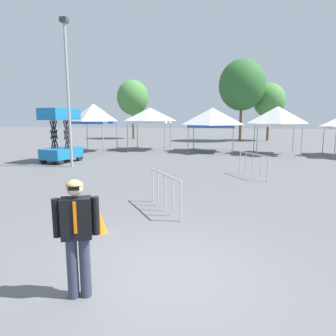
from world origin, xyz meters
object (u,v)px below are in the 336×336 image
object	(u,v)px
tree_behind_tents_center	(269,101)
crowd_barrier_mid_lot	(165,185)
canopy_tent_right_of_center	(94,114)
scissor_lift	(61,145)
canopy_tent_behind_left	(278,116)
tree_behind_tents_left	(242,85)
light_pole_near_lift	(68,84)
traffic_cone_lot_center	(100,222)
tree_behind_tents_right	(133,98)
canopy_tent_center	(150,116)
canopy_tent_far_right	(212,118)
crowd_barrier_by_lift	(253,161)
person_foreground	(77,231)

from	to	relation	value
tree_behind_tents_center	crowd_barrier_mid_lot	distance (m)	28.88
canopy_tent_right_of_center	scissor_lift	bearing A→B (deg)	-85.13
canopy_tent_behind_left	tree_behind_tents_left	distance (m)	12.42
light_pole_near_lift	tree_behind_tents_center	world-z (taller)	light_pole_near_lift
scissor_lift	crowd_barrier_mid_lot	distance (m)	11.35
canopy_tent_right_of_center	traffic_cone_lot_center	world-z (taller)	canopy_tent_right_of_center
tree_behind_tents_right	crowd_barrier_mid_lot	xyz separation A→B (m)	(9.79, -28.05, -4.28)
tree_behind_tents_center	light_pole_near_lift	bearing A→B (deg)	-120.95
tree_behind_tents_right	tree_behind_tents_center	bearing A→B (deg)	-0.38
canopy_tent_behind_left	tree_behind_tents_right	world-z (taller)	tree_behind_tents_right
canopy_tent_center	traffic_cone_lot_center	world-z (taller)	canopy_tent_center
canopy_tent_center	crowd_barrier_mid_lot	xyz separation A→B (m)	(4.47, -15.73, -2.04)
canopy_tent_far_right	light_pole_near_lift	size ratio (longest dim) A/B	0.46
canopy_tent_far_right	canopy_tent_right_of_center	bearing A→B (deg)	-170.10
canopy_tent_behind_left	light_pole_near_lift	world-z (taller)	light_pole_near_lift
canopy_tent_right_of_center	tree_behind_tents_right	xyz separation A→B (m)	(-1.35, 14.25, 2.12)
canopy_tent_behind_left	tree_behind_tents_left	size ratio (longest dim) A/B	0.39
canopy_tent_center	tree_behind_tents_center	world-z (taller)	tree_behind_tents_center
canopy_tent_right_of_center	scissor_lift	world-z (taller)	canopy_tent_right_of_center
light_pole_near_lift	crowd_barrier_by_lift	bearing A→B (deg)	-6.67
tree_behind_tents_left	traffic_cone_lot_center	world-z (taller)	tree_behind_tents_left
scissor_lift	light_pole_near_lift	size ratio (longest dim) A/B	0.42
person_foreground	traffic_cone_lot_center	xyz separation A→B (m)	(-0.73, 2.41, -0.78)
tree_behind_tents_center	crowd_barrier_by_lift	xyz separation A→B (m)	(-3.45, -22.43, -3.74)
tree_behind_tents_right	crowd_barrier_by_lift	distance (m)	26.20
crowd_barrier_mid_lot	scissor_lift	bearing A→B (deg)	134.48
canopy_tent_behind_left	tree_behind_tents_center	xyz separation A→B (m)	(1.10, 13.29, 1.78)
tree_behind_tents_right	crowd_barrier_by_lift	xyz separation A→B (m)	(12.64, -22.54, -4.28)
tree_behind_tents_right	traffic_cone_lot_center	world-z (taller)	tree_behind_tents_right
canopy_tent_center	traffic_cone_lot_center	bearing A→B (deg)	-79.31
scissor_lift	tree_behind_tents_right	size ratio (longest dim) A/B	0.44
crowd_barrier_mid_lot	tree_behind_tents_center	bearing A→B (deg)	77.29
person_foreground	tree_behind_tents_center	xyz separation A→B (m)	(6.71, 32.26, 3.46)
canopy_tent_center	tree_behind_tents_left	bearing A→B (deg)	54.49
canopy_tent_center	tree_behind_tents_left	distance (m)	13.55
canopy_tent_center	canopy_tent_far_right	size ratio (longest dim) A/B	0.98
canopy_tent_right_of_center	tree_behind_tents_center	xyz separation A→B (m)	(14.74, 14.14, 1.58)
tree_behind_tents_left	traffic_cone_lot_center	size ratio (longest dim) A/B	17.60
tree_behind_tents_center	scissor_lift	bearing A→B (deg)	-125.69
canopy_tent_far_right	traffic_cone_lot_center	bearing A→B (deg)	-95.61
light_pole_near_lift	tree_behind_tents_left	xyz separation A→B (m)	(9.65, 19.83, 1.78)
tree_behind_tents_right	tree_behind_tents_left	bearing A→B (deg)	-7.14
crowd_barrier_by_lift	traffic_cone_lot_center	world-z (taller)	crowd_barrier_by_lift
canopy_tent_behind_left	traffic_cone_lot_center	bearing A→B (deg)	-110.96
tree_behind_tents_left	crowd_barrier_mid_lot	size ratio (longest dim) A/B	5.06
canopy_tent_behind_left	crowd_barrier_by_lift	xyz separation A→B (m)	(-2.35, -9.15, -1.97)
person_foreground	crowd_barrier_mid_lot	world-z (taller)	person_foreground
canopy_tent_behind_left	crowd_barrier_mid_lot	size ratio (longest dim) A/B	1.95
traffic_cone_lot_center	canopy_tent_behind_left	bearing A→B (deg)	69.04
canopy_tent_right_of_center	tree_behind_tents_left	bearing A→B (deg)	47.44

